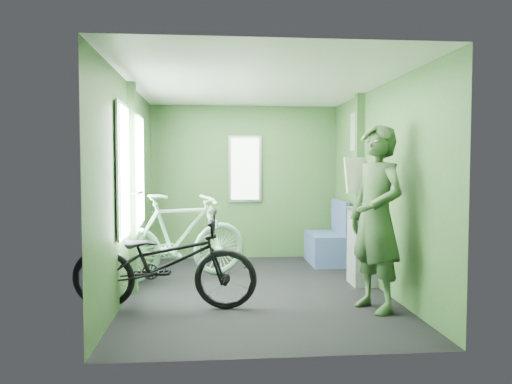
{
  "coord_description": "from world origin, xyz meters",
  "views": [
    {
      "loc": [
        -0.5,
        -5.53,
        1.4
      ],
      "look_at": [
        0.0,
        0.1,
        1.1
      ],
      "focal_mm": 35.0,
      "sensor_mm": 36.0,
      "label": 1
    }
  ],
  "objects_px": {
    "bicycle_black": "(165,310)",
    "bench_seat": "(327,245)",
    "waste_box": "(362,246)",
    "passenger": "(376,218)",
    "bicycle_mint": "(179,281)"
  },
  "relations": [
    {
      "from": "bench_seat",
      "to": "passenger",
      "type": "bearing_deg",
      "value": -91.23
    },
    {
      "from": "bicycle_mint",
      "to": "passenger",
      "type": "distance_m",
      "value": 2.6
    },
    {
      "from": "bicycle_black",
      "to": "bicycle_mint",
      "type": "height_order",
      "value": "bicycle_mint"
    },
    {
      "from": "passenger",
      "to": "bench_seat",
      "type": "distance_m",
      "value": 2.42
    },
    {
      "from": "bicycle_mint",
      "to": "waste_box",
      "type": "xyz_separation_m",
      "value": [
        2.17,
        -0.38,
        0.45
      ]
    },
    {
      "from": "bicycle_black",
      "to": "bench_seat",
      "type": "distance_m",
      "value": 3.02
    },
    {
      "from": "waste_box",
      "to": "bench_seat",
      "type": "bearing_deg",
      "value": 95.09
    },
    {
      "from": "bicycle_black",
      "to": "waste_box",
      "type": "height_order",
      "value": "waste_box"
    },
    {
      "from": "bicycle_mint",
      "to": "bench_seat",
      "type": "distance_m",
      "value": 2.26
    },
    {
      "from": "waste_box",
      "to": "bicycle_black",
      "type": "bearing_deg",
      "value": -158.88
    },
    {
      "from": "passenger",
      "to": "waste_box",
      "type": "relative_size",
      "value": 1.98
    },
    {
      "from": "bicycle_black",
      "to": "passenger",
      "type": "height_order",
      "value": "passenger"
    },
    {
      "from": "passenger",
      "to": "bench_seat",
      "type": "bearing_deg",
      "value": 155.27
    },
    {
      "from": "bicycle_black",
      "to": "waste_box",
      "type": "relative_size",
      "value": 1.98
    },
    {
      "from": "passenger",
      "to": "bench_seat",
      "type": "xyz_separation_m",
      "value": [
        0.07,
        2.34,
        -0.63
      ]
    }
  ]
}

